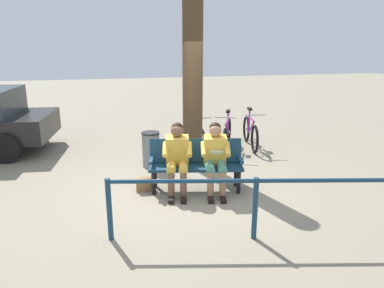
{
  "coord_description": "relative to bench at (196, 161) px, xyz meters",
  "views": [
    {
      "loc": [
        1.08,
        5.76,
        2.51
      ],
      "look_at": [
        -0.3,
        -0.27,
        0.75
      ],
      "focal_mm": 33.96,
      "sensor_mm": 36.0,
      "label": 1
    }
  ],
  "objects": [
    {
      "name": "ground_plane",
      "position": [
        0.32,
        0.05,
        -0.51
      ],
      "size": [
        40.0,
        40.0,
        0.0
      ],
      "primitive_type": "plane",
      "color": "gray"
    },
    {
      "name": "bench",
      "position": [
        0.0,
        0.0,
        0.0
      ],
      "size": [
        1.66,
        0.78,
        0.87
      ],
      "rotation": [
        0.0,
        0.0,
        -0.2
      ],
      "color": "navy",
      "rests_on": "ground"
    },
    {
      "name": "person_reading",
      "position": [
        -0.29,
        0.22,
        0.16
      ],
      "size": [
        0.54,
        0.81,
        1.2
      ],
      "rotation": [
        0.0,
        0.0,
        -0.2
      ],
      "color": "gold",
      "rests_on": "ground"
    },
    {
      "name": "person_companion",
      "position": [
        0.34,
        0.1,
        0.16
      ],
      "size": [
        0.54,
        0.81,
        1.2
      ],
      "rotation": [
        0.0,
        0.0,
        -0.2
      ],
      "color": "gold",
      "rests_on": "ground"
    },
    {
      "name": "handbag",
      "position": [
        0.89,
        -0.1,
        -0.39
      ],
      "size": [
        0.31,
        0.16,
        0.24
      ],
      "primitive_type": "cube",
      "rotation": [
        0.0,
        0.0,
        -0.05
      ],
      "color": "olive",
      "rests_on": "ground"
    },
    {
      "name": "tree_trunk",
      "position": [
        -0.25,
        -1.32,
        1.26
      ],
      "size": [
        0.41,
        0.41,
        3.53
      ],
      "primitive_type": "cylinder",
      "color": "#4C3823",
      "rests_on": "ground"
    },
    {
      "name": "litter_bin",
      "position": [
        0.63,
        -1.32,
        -0.14
      ],
      "size": [
        0.37,
        0.37,
        0.73
      ],
      "color": "slate",
      "rests_on": "ground"
    },
    {
      "name": "bicycle_silver",
      "position": [
        -1.9,
        -2.23,
        -0.15
      ],
      "size": [
        0.49,
        1.66,
        0.94
      ],
      "rotation": [
        0.0,
        0.0,
        1.39
      ],
      "color": "black",
      "rests_on": "ground"
    },
    {
      "name": "bicycle_red",
      "position": [
        -1.25,
        -2.08,
        -0.15
      ],
      "size": [
        0.75,
        1.56,
        0.94
      ],
      "rotation": [
        0.0,
        0.0,
        1.16
      ],
      "color": "black",
      "rests_on": "ground"
    },
    {
      "name": "bicycle_purple",
      "position": [
        -0.55,
        -2.17,
        -0.15
      ],
      "size": [
        0.48,
        1.68,
        0.94
      ],
      "rotation": [
        0.0,
        0.0,
        1.55
      ],
      "color": "black",
      "rests_on": "ground"
    },
    {
      "name": "railing_fence",
      "position": [
        -0.35,
        1.82,
        0.11
      ],
      "size": [
        3.74,
        0.85,
        0.85
      ],
      "rotation": [
        0.0,
        0.0,
        -0.21
      ],
      "color": "navy",
      "rests_on": "ground"
    }
  ]
}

